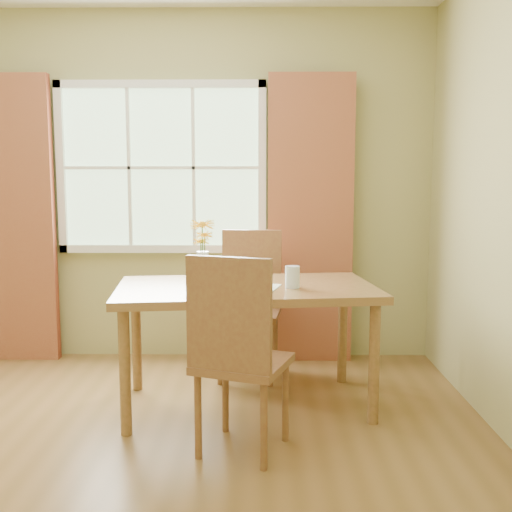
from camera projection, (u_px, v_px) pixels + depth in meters
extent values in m
cube|color=brown|center=(105.00, 468.00, 2.98)|extent=(4.20, 3.80, 0.02)
cube|color=tan|center=(163.00, 187.00, 4.70)|extent=(4.20, 0.02, 2.70)
cube|color=#98BD8F|center=(162.00, 168.00, 4.65)|extent=(1.50, 0.02, 1.20)
cube|color=white|center=(160.00, 84.00, 4.54)|extent=(1.62, 0.04, 0.06)
cube|color=white|center=(163.00, 249.00, 4.70)|extent=(1.62, 0.04, 0.06)
cube|color=white|center=(61.00, 168.00, 4.63)|extent=(0.06, 0.04, 1.32)
cube|color=white|center=(262.00, 168.00, 4.61)|extent=(0.06, 0.04, 1.32)
cube|color=white|center=(161.00, 168.00, 4.62)|extent=(1.50, 0.03, 0.02)
cube|color=maroon|center=(12.00, 220.00, 4.61)|extent=(0.65, 0.08, 2.20)
cube|color=maroon|center=(310.00, 220.00, 4.59)|extent=(0.65, 0.08, 2.20)
cube|color=brown|center=(246.00, 289.00, 3.68)|extent=(1.66, 1.06, 0.05)
cylinder|color=brown|center=(125.00, 372.00, 3.29)|extent=(0.06, 0.06, 0.72)
cylinder|color=brown|center=(374.00, 364.00, 3.45)|extent=(0.06, 0.06, 0.72)
cylinder|color=brown|center=(137.00, 338.00, 4.01)|extent=(0.06, 0.06, 0.72)
cylinder|color=brown|center=(342.00, 332.00, 4.16)|extent=(0.06, 0.06, 0.72)
cube|color=brown|center=(243.00, 363.00, 3.10)|extent=(0.56, 0.56, 0.04)
cube|color=brown|center=(228.00, 315.00, 2.88)|extent=(0.42, 0.18, 0.56)
cylinder|color=brown|center=(198.00, 416.00, 3.03)|extent=(0.04, 0.04, 0.45)
cylinder|color=brown|center=(264.00, 426.00, 2.91)|extent=(0.04, 0.04, 0.45)
cylinder|color=brown|center=(225.00, 393.00, 3.36)|extent=(0.04, 0.04, 0.45)
cylinder|color=brown|center=(285.00, 401.00, 3.24)|extent=(0.04, 0.04, 0.45)
cube|color=brown|center=(248.00, 314.00, 4.25)|extent=(0.48, 0.48, 0.04)
cube|color=brown|center=(252.00, 268.00, 4.40)|extent=(0.44, 0.08, 0.56)
cylinder|color=brown|center=(220.00, 353.00, 4.13)|extent=(0.04, 0.04, 0.45)
cylinder|color=brown|center=(271.00, 355.00, 4.08)|extent=(0.04, 0.04, 0.45)
cylinder|color=brown|center=(228.00, 339.00, 4.47)|extent=(0.04, 0.04, 0.45)
cylinder|color=brown|center=(275.00, 341.00, 4.43)|extent=(0.04, 0.04, 0.45)
cube|color=beige|center=(239.00, 288.00, 3.59)|extent=(0.52, 0.43, 0.01)
cube|color=#CED936|center=(240.00, 288.00, 3.54)|extent=(0.32, 0.32, 0.01)
ellipsoid|color=#D78E49|center=(233.00, 283.00, 3.54)|extent=(0.19, 0.14, 0.05)
ellipsoid|color=#4C8C2D|center=(241.00, 281.00, 3.51)|extent=(0.10, 0.07, 0.01)
cylinder|color=red|center=(232.00, 277.00, 3.53)|extent=(0.09, 0.09, 0.01)
cylinder|color=red|center=(237.00, 275.00, 3.54)|extent=(0.09, 0.09, 0.01)
ellipsoid|color=#D78E49|center=(233.00, 269.00, 3.53)|extent=(0.19, 0.14, 0.06)
cylinder|color=silver|center=(292.00, 277.00, 3.59)|extent=(0.09, 0.09, 0.13)
cylinder|color=silver|center=(292.00, 279.00, 3.60)|extent=(0.08, 0.08, 0.11)
cylinder|color=silver|center=(203.00, 267.00, 3.81)|extent=(0.08, 0.08, 0.19)
cylinder|color=silver|center=(203.00, 274.00, 3.82)|extent=(0.07, 0.07, 0.10)
cylinder|color=#3D7028|center=(203.00, 253.00, 3.80)|extent=(0.01, 0.01, 0.37)
cylinder|color=#3D7028|center=(205.00, 258.00, 3.79)|extent=(0.01, 0.01, 0.30)
cylinder|color=#3D7028|center=(201.00, 261.00, 3.82)|extent=(0.01, 0.01, 0.26)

